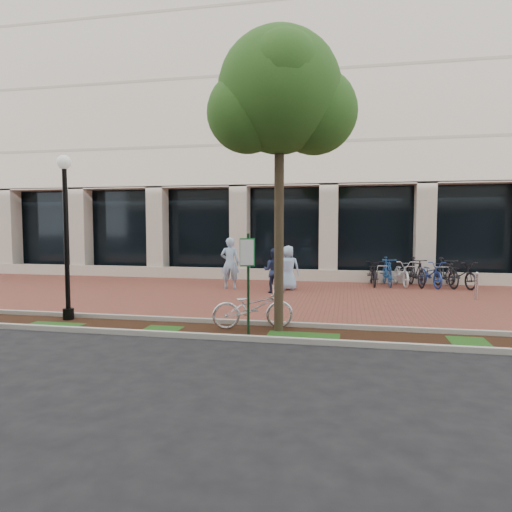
% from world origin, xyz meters
% --- Properties ---
extents(ground, '(120.00, 120.00, 0.00)m').
position_xyz_m(ground, '(0.00, 0.00, 0.00)').
color(ground, black).
rests_on(ground, ground).
extents(brick_plaza, '(40.00, 9.00, 0.01)m').
position_xyz_m(brick_plaza, '(0.00, 0.00, 0.01)').
color(brick_plaza, brown).
rests_on(brick_plaza, ground).
extents(planting_strip, '(40.00, 1.50, 0.01)m').
position_xyz_m(planting_strip, '(0.00, -5.25, 0.01)').
color(planting_strip, black).
rests_on(planting_strip, ground).
extents(curb_plaza_side, '(40.00, 0.12, 0.12)m').
position_xyz_m(curb_plaza_side, '(0.00, -4.50, 0.06)').
color(curb_plaza_side, '#ABAAA1').
rests_on(curb_plaza_side, ground).
extents(curb_street_side, '(40.00, 0.12, 0.12)m').
position_xyz_m(curb_street_side, '(0.00, -6.00, 0.06)').
color(curb_street_side, '#ABAAA1').
rests_on(curb_street_side, ground).
extents(near_office_building, '(40.00, 12.12, 16.00)m').
position_xyz_m(near_office_building, '(0.00, 10.47, 10.05)').
color(near_office_building, beige).
rests_on(near_office_building, ground).
extents(parking_sign, '(0.34, 0.07, 2.28)m').
position_xyz_m(parking_sign, '(0.68, -5.61, 1.46)').
color(parking_sign, '#13361B').
rests_on(parking_sign, ground).
extents(lamppost, '(0.36, 0.36, 4.24)m').
position_xyz_m(lamppost, '(-4.28, -4.81, 2.40)').
color(lamppost, black).
rests_on(lamppost, ground).
extents(street_tree, '(3.35, 2.79, 6.87)m').
position_xyz_m(street_tree, '(1.32, -4.93, 5.28)').
color(street_tree, '#4B3D2A').
rests_on(street_tree, ground).
extents(locked_bicycle, '(2.05, 1.29, 1.02)m').
position_xyz_m(locked_bicycle, '(0.64, -4.83, 0.51)').
color(locked_bicycle, silver).
rests_on(locked_bicycle, ground).
extents(pedestrian_left, '(0.77, 0.54, 1.98)m').
position_xyz_m(pedestrian_left, '(-1.59, 1.54, 0.99)').
color(pedestrian_left, '#92B8DA').
rests_on(pedestrian_left, ground).
extents(pedestrian_mid, '(0.86, 0.72, 1.62)m').
position_xyz_m(pedestrian_mid, '(0.23, 0.81, 0.81)').
color(pedestrian_mid, '#1E284B').
rests_on(pedestrian_mid, ground).
extents(pedestrian_right, '(0.89, 0.64, 1.69)m').
position_xyz_m(pedestrian_right, '(0.65, 1.61, 0.84)').
color(pedestrian_right, '#98BDE3').
rests_on(pedestrian_right, ground).
extents(bollard, '(0.12, 0.12, 0.94)m').
position_xyz_m(bollard, '(6.97, 0.55, 0.48)').
color(bollard, '#B0AFB4').
rests_on(bollard, ground).
extents(bike_rack_cluster, '(4.39, 2.11, 1.16)m').
position_xyz_m(bike_rack_cluster, '(5.50, 3.55, 0.55)').
color(bike_rack_cluster, black).
rests_on(bike_rack_cluster, ground).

